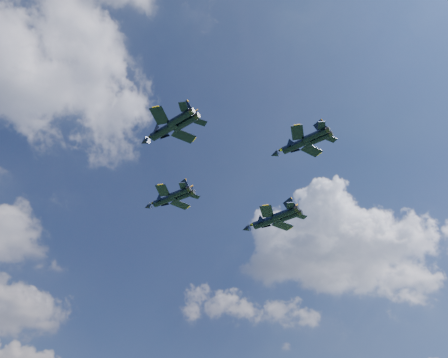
% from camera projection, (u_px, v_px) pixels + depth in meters
% --- Properties ---
extents(jet_lead, '(11.15, 15.37, 3.66)m').
position_uv_depth(jet_lead, '(164.00, 200.00, 106.41)').
color(jet_lead, black).
extents(jet_left, '(11.29, 15.43, 3.64)m').
position_uv_depth(jet_left, '(163.00, 131.00, 85.30)').
color(jet_left, black).
extents(jet_right, '(12.66, 17.47, 4.13)m').
position_uv_depth(jet_right, '(265.00, 222.00, 108.21)').
color(jet_right, black).
extents(jet_slot, '(10.64, 14.72, 3.48)m').
position_uv_depth(jet_slot, '(295.00, 146.00, 91.06)').
color(jet_slot, black).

